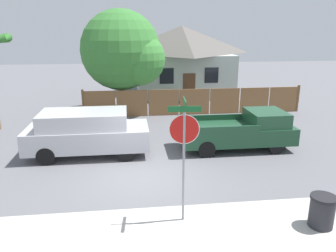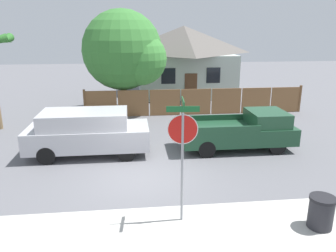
% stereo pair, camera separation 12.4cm
% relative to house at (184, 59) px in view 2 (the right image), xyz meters
% --- Properties ---
extents(ground_plane, '(80.00, 80.00, 0.00)m').
position_rel_house_xyz_m(ground_plane, '(-3.94, -15.93, -2.73)').
color(ground_plane, slate).
extents(sidewalk_strip, '(36.00, 3.20, 0.01)m').
position_rel_house_xyz_m(sidewalk_strip, '(-3.94, -19.53, -2.73)').
color(sidewalk_strip, beige).
rests_on(sidewalk_strip, ground).
extents(wooden_fence, '(13.35, 0.12, 1.68)m').
position_rel_house_xyz_m(wooden_fence, '(-0.36, -7.34, -1.94)').
color(wooden_fence, brown).
rests_on(wooden_fence, ground).
extents(house, '(7.77, 7.59, 5.27)m').
position_rel_house_xyz_m(house, '(0.00, 0.00, 0.00)').
color(house, '#B2C1B7').
rests_on(house, ground).
extents(oak_tree, '(5.05, 4.81, 6.22)m').
position_rel_house_xyz_m(oak_tree, '(-4.48, -6.22, 0.97)').
color(oak_tree, brown).
rests_on(oak_tree, ground).
extents(red_suv, '(4.94, 2.04, 1.85)m').
position_rel_house_xyz_m(red_suv, '(-6.06, -13.38, -1.74)').
color(red_suv, '#B7B7BC').
rests_on(red_suv, ground).
extents(orange_pickup, '(4.85, 2.00, 1.65)m').
position_rel_house_xyz_m(orange_pickup, '(0.48, -13.38, -1.93)').
color(orange_pickup, '#1E472D').
rests_on(orange_pickup, ground).
extents(stop_sign, '(0.84, 0.75, 3.39)m').
position_rel_house_xyz_m(stop_sign, '(-2.93, -18.65, -0.43)').
color(stop_sign, gray).
rests_on(stop_sign, ground).
extents(trash_bin, '(0.68, 0.68, 0.88)m').
position_rel_house_xyz_m(trash_bin, '(0.65, -19.40, -2.29)').
color(trash_bin, '#28282D').
rests_on(trash_bin, ground).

